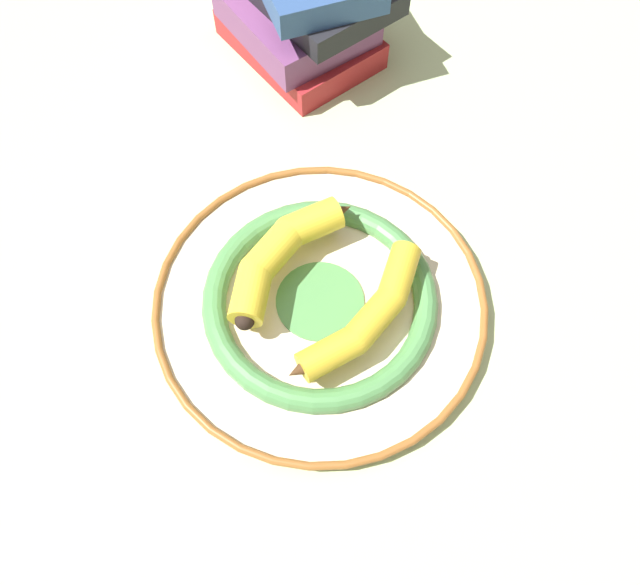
{
  "coord_description": "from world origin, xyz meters",
  "views": [
    {
      "loc": [
        -0.06,
        0.31,
        0.6
      ],
      "look_at": [
        0.01,
        0.03,
        0.03
      ],
      "focal_mm": 35.0,
      "sensor_mm": 36.0,
      "label": 1
    }
  ],
  "objects": [
    {
      "name": "ground_plane",
      "position": [
        0.0,
        0.0,
        0.0
      ],
      "size": [
        2.8,
        2.8,
        0.0
      ],
      "primitive_type": "plane",
      "color": "#B2C693"
    },
    {
      "name": "decorative_bowl",
      "position": [
        0.01,
        0.03,
        0.01
      ],
      "size": [
        0.35,
        0.35,
        0.03
      ],
      "color": "beige",
      "rests_on": "ground_plane"
    },
    {
      "name": "banana_a",
      "position": [
        -0.04,
        0.05,
        0.05
      ],
      "size": [
        0.11,
        0.18,
        0.03
      ],
      "rotation": [
        0.0,
        0.0,
        4.28
      ],
      "color": "gold",
      "rests_on": "decorative_bowl"
    },
    {
      "name": "banana_b",
      "position": [
        0.06,
        -0.0,
        0.05
      ],
      "size": [
        0.1,
        0.18,
        0.04
      ],
      "rotation": [
        0.0,
        0.0,
        7.48
      ],
      "color": "yellow",
      "rests_on": "decorative_bowl"
    },
    {
      "name": "book_stack",
      "position": [
        0.13,
        -0.35,
        0.07
      ],
      "size": [
        0.26,
        0.25,
        0.14
      ],
      "rotation": [
        0.0,
        0.0,
        5.46
      ],
      "color": "#AD2328",
      "rests_on": "ground_plane"
    }
  ]
}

